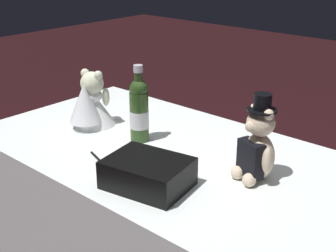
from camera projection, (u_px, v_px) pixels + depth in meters
name	position (u px, v px, depth m)	size (l,w,h in m)	color
reception_table	(168.00, 232.00, 1.89)	(1.54, 0.85, 0.73)	white
teddy_bear_groom	(257.00, 146.00, 1.50)	(0.14, 0.14, 0.30)	beige
teddy_bear_bride	(91.00, 103.00, 1.95)	(0.19, 0.23, 0.24)	white
champagne_bottle	(138.00, 110.00, 1.79)	(0.07, 0.07, 0.31)	#2B471B
signing_pen	(98.00, 159.00, 1.67)	(0.15, 0.06, 0.01)	black
gift_case_black	(148.00, 173.00, 1.48)	(0.29, 0.24, 0.09)	black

